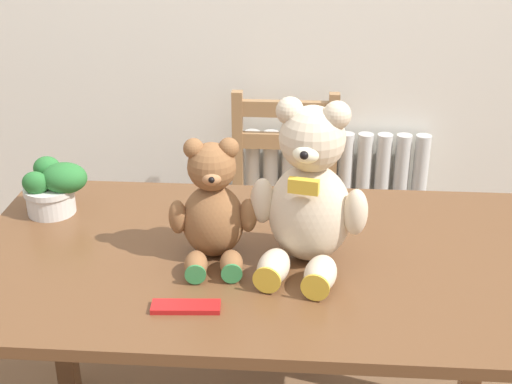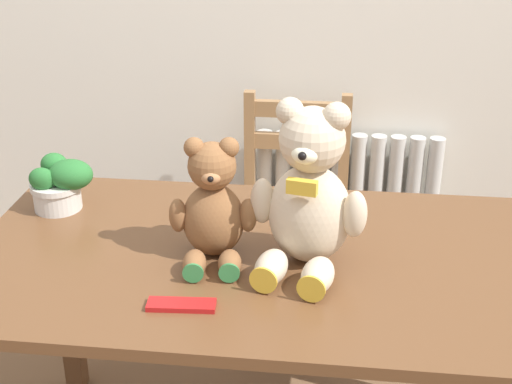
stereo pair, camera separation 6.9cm
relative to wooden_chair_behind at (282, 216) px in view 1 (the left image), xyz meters
name	(u,v)px [view 1 (the left image)]	position (x,y,z in m)	size (l,w,h in m)	color
radiator	(333,222)	(0.20, 0.22, -0.13)	(0.73, 0.10, 0.70)	beige
dining_table	(257,290)	(-0.03, -0.86, 0.22)	(1.44, 0.82, 0.77)	brown
wooden_chair_behind	(282,216)	(0.00, 0.00, 0.00)	(0.40, 0.44, 0.88)	#997047
teddy_bear_left	(213,208)	(-0.14, -0.88, 0.46)	(0.22, 0.22, 0.31)	brown
teddy_bear_right	(309,196)	(0.09, -0.88, 0.50)	(0.29, 0.31, 0.40)	beige
potted_plant	(53,187)	(-0.60, -0.67, 0.40)	(0.18, 0.14, 0.15)	beige
chocolate_bar	(186,307)	(-0.17, -1.11, 0.33)	(0.15, 0.05, 0.01)	red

